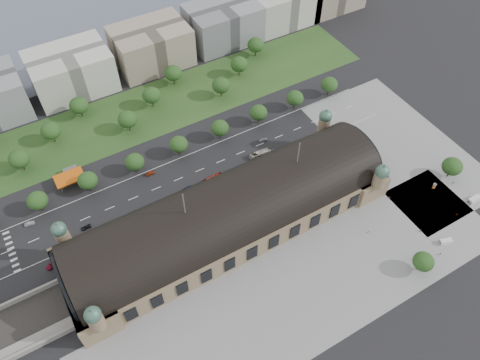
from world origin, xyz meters
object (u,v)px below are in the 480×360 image
parked_car_5 (114,229)px  parked_car_0 (78,252)px  traffic_car_5 (263,140)px  traffic_car_6 (337,125)px  traffic_car_3 (150,173)px  parked_car_4 (112,230)px  parked_car_3 (124,225)px  pedestrian_1 (421,230)px  parked_car_6 (171,204)px  pedestrian_5 (453,183)px  bus_west (212,180)px  van_east (474,200)px  parked_car_2 (128,229)px  bus_mid (220,178)px  pedestrian_0 (368,232)px  advertising_column (434,186)px  petrol_station (70,174)px  traffic_car_1 (30,224)px  bus_east (260,154)px  pedestrian_2 (389,197)px  pedestrian_3 (457,215)px  traffic_car_2 (86,227)px  traffic_car_4 (187,188)px  van_south (445,242)px  pedestrian_4 (440,254)px  parked_car_1 (52,265)px

parked_car_5 → parked_car_0: bearing=-104.0°
traffic_car_5 → traffic_car_6: traffic_car_5 is taller
traffic_car_3 → parked_car_4: size_ratio=1.10×
parked_car_3 → pedestrian_1: bearing=27.9°
parked_car_6 → pedestrian_5: pedestrian_5 is taller
bus_west → van_east: bearing=-130.6°
parked_car_2 → bus_mid: 51.35m
pedestrian_0 → pedestrian_1: size_ratio=0.81×
parked_car_2 → advertising_column: 148.61m
petrol_station → parked_car_5: 41.09m
traffic_car_1 → parked_car_4: bearing=-120.8°
bus_east → advertising_column: (62.51, -61.17, -0.01)m
pedestrian_2 → parked_car_2: bearing=34.7°
pedestrian_1 → pedestrian_3: (21.17, -1.96, -0.03)m
traffic_car_2 → traffic_car_5: traffic_car_5 is taller
parked_car_0 → bus_west: bus_west is taller
bus_mid → traffic_car_3: bearing=53.2°
traffic_car_1 → traffic_car_5: (122.13, -8.24, 0.02)m
traffic_car_4 → parked_car_6: size_ratio=0.72×
traffic_car_5 → parked_car_0: size_ratio=0.97×
bus_mid → van_east: size_ratio=1.70×
traffic_car_3 → traffic_car_6: bearing=-102.4°
parked_car_4 → bus_west: bearing=69.9°
traffic_car_6 → parked_car_0: size_ratio=1.04×
parked_car_3 → pedestrian_1: 136.16m
traffic_car_5 → van_east: (65.72, -85.21, 0.57)m
parked_car_0 → parked_car_3: 22.91m
van_south → traffic_car_6: bearing=105.8°
parked_car_3 → traffic_car_1: bearing=-151.9°
parked_car_6 → van_south: 126.67m
traffic_car_5 → traffic_car_6: 42.72m
traffic_car_5 → advertising_column: size_ratio=1.50×
traffic_car_3 → parked_car_0: 52.90m
traffic_car_6 → pedestrian_5: 66.90m
pedestrian_3 → pedestrian_4: (-22.52, -11.41, -0.16)m
traffic_car_1 → parked_car_1: bearing=-169.0°
pedestrian_2 → van_east: bearing=-157.0°
parked_car_3 → traffic_car_5: bearing=68.9°
traffic_car_2 → van_east: 183.53m
parked_car_5 → pedestrian_0: parked_car_5 is taller
petrol_station → traffic_car_5: size_ratio=3.00×
parked_car_3 → pedestrian_2: size_ratio=2.67×
bus_east → petrol_station: bearing=72.2°
traffic_car_6 → van_east: van_east is taller
parked_car_1 → pedestrian_3: 185.11m
traffic_car_1 → pedestrian_0: bearing=-117.2°
parked_car_0 → parked_car_3: (22.63, 3.56, -0.01)m
traffic_car_1 → pedestrian_5: (187.74, -80.74, 0.22)m
traffic_car_3 → pedestrian_1: bearing=-137.3°
parked_car_3 → advertising_column: 150.59m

